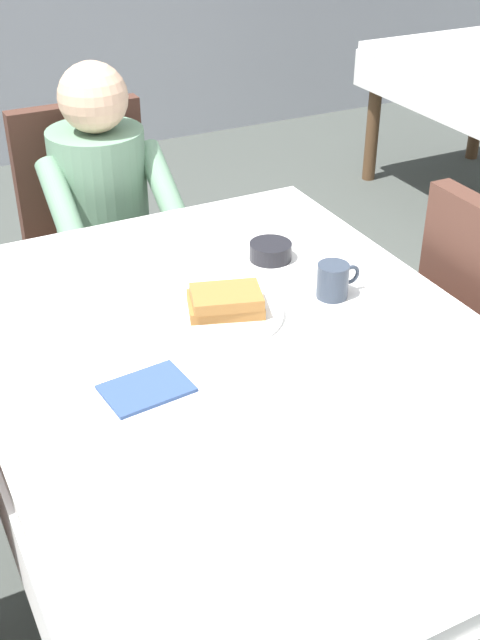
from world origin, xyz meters
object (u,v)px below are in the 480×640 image
(breakfast_stack, at_px, (226,301))
(knife_right_of_plate, at_px, (299,300))
(cup_coffee, at_px, (334,280))
(spoon_near_edge, at_px, (305,375))
(dining_table_main, at_px, (245,385))
(bowl_butter, at_px, (271,251))
(chair_diner, at_px, (94,229))
(plate_breakfast, at_px, (223,312))
(fork_left_of_plate, at_px, (149,339))
(syrup_pitcher, at_px, (117,302))
(diner_person, at_px, (105,208))

(breakfast_stack, bearing_deg, knife_right_of_plate, -4.49)
(cup_coffee, distance_m, knife_right_of_plate, 0.09)
(spoon_near_edge, bearing_deg, dining_table_main, 112.91)
(spoon_near_edge, bearing_deg, breakfast_stack, 94.96)
(bowl_butter, bearing_deg, chair_diner, 105.86)
(bowl_butter, bearing_deg, knife_right_of_plate, -100.85)
(plate_breakfast, height_order, knife_right_of_plate, plate_breakfast)
(knife_right_of_plate, bearing_deg, bowl_butter, -11.74)
(chair_diner, relative_size, breakfast_stack, 4.66)
(plate_breakfast, distance_m, cup_coffee, 0.28)
(chair_diner, relative_size, fork_left_of_plate, 5.17)
(dining_table_main, xyz_separation_m, spoon_near_edge, (0.07, -0.14, 0.09))
(cup_coffee, xyz_separation_m, syrup_pitcher, (-0.49, 0.14, -0.01))
(diner_person, relative_size, breakfast_stack, 5.62)
(syrup_pitcher, height_order, knife_right_of_plate, syrup_pitcher)
(diner_person, height_order, fork_left_of_plate, diner_person)
(chair_diner, distance_m, breakfast_stack, 1.05)
(syrup_pitcher, bearing_deg, fork_left_of_plate, -77.58)
(diner_person, bearing_deg, dining_table_main, 88.84)
(bowl_butter, relative_size, knife_right_of_plate, 0.55)
(bowl_butter, bearing_deg, breakfast_stack, -138.19)
(diner_person, bearing_deg, bowl_butter, 109.34)
(spoon_near_edge, bearing_deg, fork_left_of_plate, 127.66)
(fork_left_of_plate, bearing_deg, bowl_butter, -56.47)
(dining_table_main, height_order, cup_coffee, cup_coffee)
(plate_breakfast, xyz_separation_m, spoon_near_edge, (0.05, -0.29, -0.01))
(bowl_butter, bearing_deg, dining_table_main, -125.79)
(fork_left_of_plate, bearing_deg, spoon_near_edge, -132.56)
(breakfast_stack, height_order, bowl_butter, breakfast_stack)
(chair_diner, height_order, diner_person, diner_person)
(breakfast_stack, distance_m, cup_coffee, 0.27)
(cup_coffee, distance_m, fork_left_of_plate, 0.46)
(fork_left_of_plate, xyz_separation_m, spoon_near_edge, (0.24, -0.27, 0.00))
(bowl_butter, xyz_separation_m, spoon_near_edge, (-0.18, -0.49, -0.02))
(plate_breakfast, xyz_separation_m, cup_coffee, (0.27, -0.04, 0.03))
(knife_right_of_plate, bearing_deg, spoon_near_edge, 151.29)
(diner_person, xyz_separation_m, spoon_near_edge, (0.05, -1.15, 0.07))
(dining_table_main, height_order, fork_left_of_plate, fork_left_of_plate)
(cup_coffee, height_order, bowl_butter, cup_coffee)
(cup_coffee, bearing_deg, syrup_pitcher, 163.80)
(syrup_pitcher, height_order, spoon_near_edge, syrup_pitcher)
(cup_coffee, relative_size, syrup_pitcher, 1.41)
(knife_right_of_plate, xyz_separation_m, spoon_near_edge, (-0.14, -0.27, 0.00))
(chair_diner, xyz_separation_m, knife_right_of_plate, (0.19, -1.04, 0.21))
(diner_person, distance_m, cup_coffee, 0.95)
(chair_diner, relative_size, diner_person, 0.83)
(chair_diner, height_order, knife_right_of_plate, chair_diner)
(knife_right_of_plate, bearing_deg, plate_breakfast, 83.10)
(breakfast_stack, bearing_deg, bowl_butter, 41.81)
(breakfast_stack, xyz_separation_m, cup_coffee, (0.27, -0.03, 0.00))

